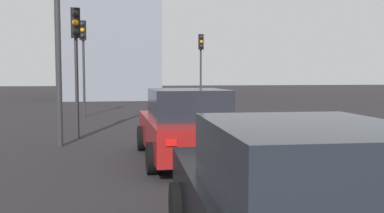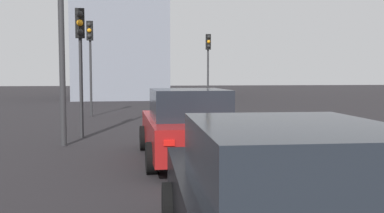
{
  "view_description": "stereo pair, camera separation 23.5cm",
  "coord_description": "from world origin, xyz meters",
  "px_view_note": "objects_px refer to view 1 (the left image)",
  "views": [
    {
      "loc": [
        0.32,
        1.39,
        1.96
      ],
      "look_at": [
        9.09,
        -0.09,
        1.3
      ],
      "focal_mm": 39.63,
      "sensor_mm": 36.0,
      "label": 1
    },
    {
      "loc": [
        0.28,
        1.16,
        1.96
      ],
      "look_at": [
        9.09,
        -0.09,
        1.3
      ],
      "focal_mm": 39.63,
      "sensor_mm": 36.0,
      "label": 2
    }
  ],
  "objects_px": {
    "car_black_second": "(299,210)",
    "traffic_light_near_right": "(201,55)",
    "traffic_light_far_left": "(83,48)",
    "traffic_light_near_left": "(76,45)",
    "car_red_lead": "(187,126)"
  },
  "relations": [
    {
      "from": "car_black_second",
      "to": "traffic_light_near_right",
      "type": "distance_m",
      "value": 21.49
    },
    {
      "from": "traffic_light_near_right",
      "to": "traffic_light_far_left",
      "type": "relative_size",
      "value": 0.97
    },
    {
      "from": "traffic_light_near_right",
      "to": "traffic_light_near_left",
      "type": "bearing_deg",
      "value": -30.28
    },
    {
      "from": "car_black_second",
      "to": "traffic_light_near_left",
      "type": "bearing_deg",
      "value": 18.1
    },
    {
      "from": "car_black_second",
      "to": "traffic_light_far_left",
      "type": "bearing_deg",
      "value": 12.72
    },
    {
      "from": "car_black_second",
      "to": "traffic_light_near_left",
      "type": "distance_m",
      "value": 10.57
    },
    {
      "from": "car_red_lead",
      "to": "car_black_second",
      "type": "relative_size",
      "value": 0.93
    },
    {
      "from": "car_black_second",
      "to": "car_red_lead",
      "type": "bearing_deg",
      "value": 2.51
    },
    {
      "from": "car_red_lead",
      "to": "car_black_second",
      "type": "distance_m",
      "value": 6.1
    },
    {
      "from": "traffic_light_far_left",
      "to": "car_red_lead",
      "type": "bearing_deg",
      "value": 22.07
    },
    {
      "from": "traffic_light_near_left",
      "to": "car_red_lead",
      "type": "bearing_deg",
      "value": 31.05
    },
    {
      "from": "car_black_second",
      "to": "traffic_light_far_left",
      "type": "height_order",
      "value": "traffic_light_far_left"
    },
    {
      "from": "traffic_light_near_left",
      "to": "traffic_light_far_left",
      "type": "distance_m",
      "value": 7.04
    },
    {
      "from": "car_red_lead",
      "to": "traffic_light_near_left",
      "type": "height_order",
      "value": "traffic_light_near_left"
    },
    {
      "from": "traffic_light_near_left",
      "to": "car_black_second",
      "type": "bearing_deg",
      "value": 10.92
    }
  ]
}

